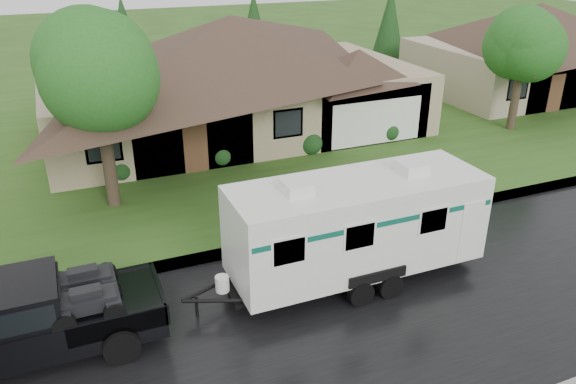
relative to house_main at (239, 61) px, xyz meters
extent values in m
plane|color=#2D5019|center=(-2.29, -13.84, -3.59)|extent=(140.00, 140.00, 0.00)
cube|color=black|center=(-2.29, -15.84, -3.59)|extent=(140.00, 8.00, 0.01)
cube|color=gray|center=(-2.29, -11.59, -3.52)|extent=(140.00, 0.50, 0.15)
cube|color=#2D5019|center=(-2.29, 1.16, -3.52)|extent=(140.00, 26.00, 0.15)
cube|color=gray|center=(-0.29, 0.16, -1.94)|extent=(18.00, 10.00, 3.00)
pyramid|color=#3A281F|center=(-0.29, 0.16, 2.16)|extent=(19.44, 10.80, 2.60)
cube|color=gray|center=(5.11, -2.84, -2.09)|extent=(5.76, 4.00, 2.70)
cube|color=tan|center=(19.71, 0.66, -1.94)|extent=(14.00, 9.00, 3.00)
pyramid|color=#3A281F|center=(19.71, 0.66, 1.86)|extent=(15.12, 9.72, 2.30)
cylinder|color=#382B1E|center=(-7.14, -6.74, -1.88)|extent=(0.46, 0.46, 3.13)
sphere|color=#2D7526|center=(-7.14, -6.74, 1.55)|extent=(4.32, 4.32, 4.32)
cylinder|color=#382B1E|center=(12.74, -5.39, -2.08)|extent=(0.42, 0.42, 2.71)
sphere|color=#2B7124|center=(12.74, -5.39, 0.89)|extent=(3.75, 3.75, 3.75)
sphere|color=#143814|center=(-6.59, -4.54, -2.94)|extent=(1.00, 1.00, 1.00)
sphere|color=#143814|center=(-2.39, -4.54, -2.94)|extent=(1.00, 1.00, 1.00)
sphere|color=#143814|center=(1.81, -4.54, -2.94)|extent=(1.00, 1.00, 1.00)
sphere|color=#143814|center=(6.01, -4.54, -2.94)|extent=(1.00, 1.00, 1.00)
cube|color=black|center=(-9.96, -14.29, -2.79)|extent=(6.19, 2.06, 0.89)
cube|color=black|center=(-10.37, -14.29, -1.99)|extent=(2.48, 1.94, 0.93)
cube|color=black|center=(-10.37, -14.29, -1.94)|extent=(2.27, 1.98, 0.57)
cube|color=black|center=(-8.00, -14.29, -2.58)|extent=(2.27, 1.96, 0.06)
cylinder|color=black|center=(-8.00, -15.30, -3.16)|extent=(0.87, 0.33, 0.87)
cylinder|color=black|center=(-8.00, -13.28, -3.16)|extent=(0.87, 0.33, 0.87)
cube|color=white|center=(-1.26, -14.29, -1.76)|extent=(7.22, 2.48, 2.53)
cube|color=black|center=(-1.26, -14.29, -3.18)|extent=(7.63, 1.24, 0.14)
cube|color=#0B5343|center=(-1.26, -14.29, -1.20)|extent=(7.08, 2.50, 0.14)
cube|color=white|center=(-3.12, -14.29, -0.33)|extent=(0.72, 0.83, 0.33)
cube|color=white|center=(0.39, -14.29, -0.33)|extent=(0.72, 0.83, 0.33)
cylinder|color=black|center=(-1.72, -15.50, -3.23)|extent=(0.72, 0.25, 0.72)
cylinder|color=black|center=(-1.72, -13.07, -3.23)|extent=(0.72, 0.25, 0.72)
cylinder|color=black|center=(-0.79, -15.50, -3.23)|extent=(0.72, 0.25, 0.72)
cylinder|color=black|center=(-0.79, -13.07, -3.23)|extent=(0.72, 0.25, 0.72)
camera|label=1|loc=(-8.42, -26.42, 5.57)|focal=35.00mm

